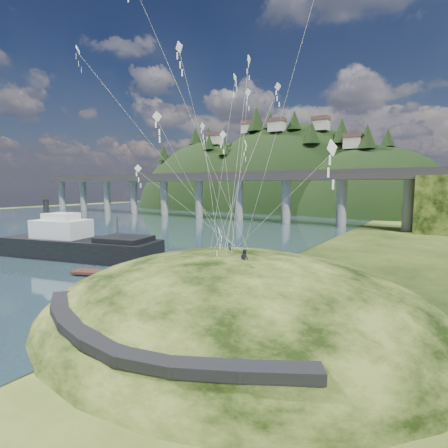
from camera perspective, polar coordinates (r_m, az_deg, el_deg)
The scene contains 10 objects.
ground at distance 34.06m, azimuth -11.48°, elevation -12.33°, with size 320.00×320.00×0.00m, color black.
water at distance 109.07m, azimuth -27.69°, elevation -0.08°, with size 240.00×240.00×0.00m, color #2E4B55.
grass_hill at distance 31.47m, azimuth 2.24°, elevation -16.73°, with size 36.00×32.00×13.00m.
footpath at distance 22.00m, azimuth -15.66°, elevation -17.33°, with size 22.29×5.84×0.83m.
bridge at distance 105.20m, azimuth 5.11°, elevation 5.71°, with size 160.00×11.00×15.00m.
far_ridge at distance 160.57m, azimuth 8.36°, elevation -0.25°, with size 153.00×70.00×94.50m.
work_barge at distance 56.75m, azimuth -22.77°, elevation -2.93°, with size 25.67×12.32×8.67m.
wooden_dock at distance 43.53m, azimuth -16.41°, elevation -7.80°, with size 12.22×6.21×0.88m.
kite_flyers at distance 28.97m, azimuth 2.68°, elevation -3.76°, with size 4.14×3.75×1.70m.
kite_swarm at distance 31.54m, azimuth -0.48°, elevation 19.26°, with size 21.35×18.02×20.29m.
Camera 1 is at (22.76, -22.90, 10.83)m, focal length 28.00 mm.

